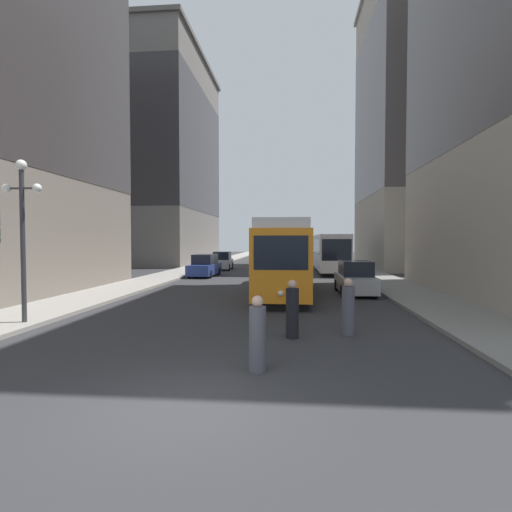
{
  "coord_description": "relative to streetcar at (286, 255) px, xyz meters",
  "views": [
    {
      "loc": [
        1.95,
        -6.88,
        2.93
      ],
      "look_at": [
        0.45,
        9.09,
        2.32
      ],
      "focal_mm": 28.29,
      "sensor_mm": 36.0,
      "label": 1
    }
  ],
  "objects": [
    {
      "name": "pedestrian_crossing_far",
      "position": [
        2.15,
        -10.18,
        -1.28
      ],
      "size": [
        0.4,
        0.4,
        1.77
      ],
      "rotation": [
        0.0,
        0.0,
        0.27
      ],
      "color": "#4C4C56",
      "rests_on": "ground"
    },
    {
      "name": "parked_car_left_near",
      "position": [
        -6.82,
        17.66,
        -1.26
      ],
      "size": [
        2.05,
        4.65,
        1.82
      ],
      "rotation": [
        0.0,
        0.0,
        0.05
      ],
      "color": "black",
      "rests_on": "ground"
    },
    {
      "name": "pedestrian_crossing_near",
      "position": [
        -0.34,
        -13.95,
        -1.31
      ],
      "size": [
        0.38,
        0.38,
        1.71
      ],
      "rotation": [
        0.0,
        0.0,
        2.35
      ],
      "color": "#4C4C56",
      "rests_on": "ground"
    },
    {
      "name": "transit_bus",
      "position": [
        3.79,
        14.63,
        -0.15
      ],
      "size": [
        2.6,
        11.15,
        3.45
      ],
      "rotation": [
        0.0,
        0.0,
        0.0
      ],
      "color": "black",
      "rests_on": "ground"
    },
    {
      "name": "building_right_midblock",
      "position": [
        15.03,
        22.62,
        14.02
      ],
      "size": [
        13.81,
        18.22,
        31.25
      ],
      "color": "#A89E8E",
      "rests_on": "ground"
    },
    {
      "name": "pedestrian_on_sidewalk",
      "position": [
        0.42,
        -10.77,
        -1.28
      ],
      "size": [
        0.39,
        0.39,
        1.75
      ],
      "rotation": [
        0.0,
        0.0,
        4.28
      ],
      "color": "black",
      "rests_on": "ground"
    },
    {
      "name": "building_left_midblock",
      "position": [
        -19.18,
        29.34,
        11.77
      ],
      "size": [
        16.15,
        22.72,
        26.93
      ],
      "color": "slate",
      "rests_on": "ground"
    },
    {
      "name": "parked_car_left_mid",
      "position": [
        -6.81,
        9.57,
        -1.26
      ],
      "size": [
        2.04,
        4.82,
        1.82
      ],
      "rotation": [
        0.0,
        0.0,
        -0.04
      ],
      "color": "black",
      "rests_on": "ground"
    },
    {
      "name": "lamp_post_left_near",
      "position": [
        -8.71,
        -9.96,
        1.67
      ],
      "size": [
        1.41,
        0.36,
        5.51
      ],
      "color": "#333338",
      "rests_on": "sidewalk_left"
    },
    {
      "name": "parked_car_right_far",
      "position": [
        3.84,
        -0.26,
        -1.26
      ],
      "size": [
        1.9,
        4.71,
        1.82
      ],
      "rotation": [
        0.0,
        0.0,
        3.15
      ],
      "color": "black",
      "rests_on": "ground"
    },
    {
      "name": "streetcar",
      "position": [
        0.0,
        0.0,
        0.0
      ],
      "size": [
        2.75,
        13.29,
        3.89
      ],
      "rotation": [
        0.0,
        0.0,
        -0.01
      ],
      "color": "black",
      "rests_on": "ground"
    },
    {
      "name": "ground_plane",
      "position": [
        -1.49,
        -15.97,
        -2.1
      ],
      "size": [
        200.0,
        200.0,
        0.0
      ],
      "primitive_type": "plane",
      "color": "#303033"
    },
    {
      "name": "sidewalk_left",
      "position": [
        -9.76,
        24.03,
        -2.03
      ],
      "size": [
        3.29,
        120.0,
        0.15
      ],
      "primitive_type": "cube",
      "color": "gray",
      "rests_on": "ground"
    },
    {
      "name": "sidewalk_right",
      "position": [
        6.78,
        24.03,
        -2.03
      ],
      "size": [
        3.29,
        120.0,
        0.15
      ],
      "primitive_type": "cube",
      "color": "gray",
      "rests_on": "ground"
    }
  ]
}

